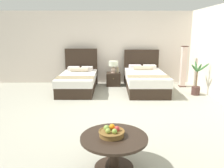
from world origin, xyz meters
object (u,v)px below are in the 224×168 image
(bed_near_window, at_px, (78,81))
(nightstand, at_px, (113,79))
(coffee_table, at_px, (114,145))
(table_lamp, at_px, (113,65))
(vase, at_px, (118,70))
(floor_lamp_corner, at_px, (183,67))
(bed_near_corner, at_px, (145,80))
(fruit_bowl, at_px, (112,132))
(potted_palm, at_px, (196,85))

(bed_near_window, distance_m, nightstand, 1.33)
(coffee_table, bearing_deg, table_lamp, 88.97)
(table_lamp, relative_size, vase, 2.07)
(bed_near_window, distance_m, floor_lamp_corner, 3.58)
(bed_near_corner, bearing_deg, table_lamp, 145.63)
(bed_near_corner, xyz_separation_m, nightstand, (-1.00, 0.67, -0.10))
(bed_near_window, xyz_separation_m, coffee_table, (1.06, -4.32, 0.03))
(vase, bearing_deg, coffee_table, -92.74)
(coffee_table, relative_size, floor_lamp_corner, 0.66)
(bed_near_window, distance_m, table_lamp, 1.40)
(coffee_table, distance_m, fruit_bowl, 0.19)
(bed_near_corner, xyz_separation_m, table_lamp, (-1.00, 0.69, 0.40))
(bed_near_corner, bearing_deg, coffee_table, -104.23)
(nightstand, bearing_deg, bed_near_window, -150.16)
(nightstand, height_order, vase, vase)
(bed_near_corner, bearing_deg, floor_lamp_corner, 19.42)
(vase, relative_size, floor_lamp_corner, 0.14)
(nightstand, bearing_deg, bed_near_corner, -33.59)
(potted_palm, bearing_deg, vase, 152.39)
(bed_near_window, height_order, bed_near_corner, bed_near_window)
(bed_near_window, height_order, potted_palm, bed_near_window)
(floor_lamp_corner, bearing_deg, bed_near_window, -172.30)
(floor_lamp_corner, xyz_separation_m, potted_palm, (0.07, -1.06, -0.38))
(potted_palm, bearing_deg, table_lamp, 152.69)
(bed_near_corner, xyz_separation_m, coffee_table, (-1.09, -4.32, 0.02))
(vase, xyz_separation_m, fruit_bowl, (-0.27, -4.92, -0.03))
(table_lamp, distance_m, coffee_table, 5.02)
(coffee_table, bearing_deg, floor_lamp_corner, 62.80)
(bed_near_window, xyz_separation_m, bed_near_corner, (2.15, -0.01, 0.01))
(table_lamp, xyz_separation_m, fruit_bowl, (-0.12, -4.98, -0.20))
(floor_lamp_corner, bearing_deg, fruit_bowl, -117.62)
(table_lamp, xyz_separation_m, coffee_table, (-0.09, -5.00, -0.38))
(table_lamp, relative_size, potted_palm, 0.41)
(table_lamp, height_order, floor_lamp_corner, floor_lamp_corner)
(nightstand, xyz_separation_m, coffee_table, (-0.09, -4.98, 0.12))
(table_lamp, relative_size, floor_lamp_corner, 0.29)
(vase, relative_size, fruit_bowl, 0.56)
(bed_near_corner, relative_size, coffee_table, 2.43)
(bed_near_window, xyz_separation_m, nightstand, (1.15, 0.66, -0.08))
(bed_near_window, height_order, floor_lamp_corner, floor_lamp_corner)
(bed_near_corner, distance_m, table_lamp, 1.28)
(vase, bearing_deg, floor_lamp_corner, -3.67)
(nightstand, bearing_deg, fruit_bowl, -91.41)
(vase, xyz_separation_m, coffee_table, (-0.24, -4.94, -0.21))
(bed_near_window, xyz_separation_m, table_lamp, (1.15, 0.68, 0.42))
(fruit_bowl, distance_m, floor_lamp_corner, 5.39)
(vase, relative_size, coffee_table, 0.22)
(bed_near_window, bearing_deg, table_lamp, 30.59)
(bed_near_window, relative_size, vase, 10.48)
(nightstand, distance_m, table_lamp, 0.50)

